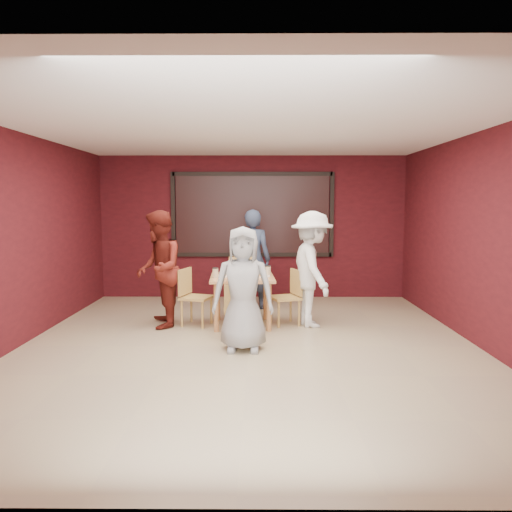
{
  "coord_description": "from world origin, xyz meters",
  "views": [
    {
      "loc": [
        0.15,
        -6.37,
        1.86
      ],
      "look_at": [
        0.09,
        1.14,
        1.07
      ],
      "focal_mm": 35.0,
      "sensor_mm": 36.0,
      "label": 1
    }
  ],
  "objects_px": {
    "diner_front": "(243,289)",
    "chair_left": "(192,293)",
    "chair_right": "(289,294)",
    "dining_table": "(242,282)",
    "diner_back": "(253,259)",
    "chair_front": "(238,308)",
    "diner_right": "(312,269)",
    "chair_back": "(242,282)",
    "diner_left": "(159,269)"
  },
  "relations": [
    {
      "from": "diner_back",
      "to": "diner_right",
      "type": "bearing_deg",
      "value": 137.48
    },
    {
      "from": "dining_table",
      "to": "diner_back",
      "type": "relative_size",
      "value": 0.57
    },
    {
      "from": "chair_front",
      "to": "diner_back",
      "type": "bearing_deg",
      "value": 85.14
    },
    {
      "from": "diner_left",
      "to": "diner_right",
      "type": "distance_m",
      "value": 2.31
    },
    {
      "from": "dining_table",
      "to": "chair_left",
      "type": "bearing_deg",
      "value": 178.55
    },
    {
      "from": "dining_table",
      "to": "chair_right",
      "type": "relative_size",
      "value": 1.19
    },
    {
      "from": "diner_back",
      "to": "diner_right",
      "type": "height_order",
      "value": "diner_back"
    },
    {
      "from": "dining_table",
      "to": "chair_front",
      "type": "bearing_deg",
      "value": -92.62
    },
    {
      "from": "diner_left",
      "to": "diner_right",
      "type": "xyz_separation_m",
      "value": [
        2.31,
        0.08,
        -0.01
      ]
    },
    {
      "from": "chair_front",
      "to": "chair_back",
      "type": "height_order",
      "value": "chair_back"
    },
    {
      "from": "chair_right",
      "to": "diner_front",
      "type": "distance_m",
      "value": 1.57
    },
    {
      "from": "chair_back",
      "to": "chair_right",
      "type": "relative_size",
      "value": 1.13
    },
    {
      "from": "chair_front",
      "to": "chair_back",
      "type": "distance_m",
      "value": 1.63
    },
    {
      "from": "chair_front",
      "to": "diner_left",
      "type": "xyz_separation_m",
      "value": [
        -1.22,
        0.68,
        0.44
      ]
    },
    {
      "from": "diner_back",
      "to": "diner_left",
      "type": "height_order",
      "value": "diner_back"
    },
    {
      "from": "diner_back",
      "to": "chair_right",
      "type": "bearing_deg",
      "value": 128.09
    },
    {
      "from": "dining_table",
      "to": "diner_left",
      "type": "relative_size",
      "value": 0.57
    },
    {
      "from": "diner_left",
      "to": "chair_front",
      "type": "bearing_deg",
      "value": 49.72
    },
    {
      "from": "dining_table",
      "to": "diner_left",
      "type": "distance_m",
      "value": 1.27
    },
    {
      "from": "chair_front",
      "to": "diner_front",
      "type": "xyz_separation_m",
      "value": [
        0.09,
        -0.52,
        0.35
      ]
    },
    {
      "from": "diner_front",
      "to": "chair_back",
      "type": "bearing_deg",
      "value": 93.12
    },
    {
      "from": "diner_front",
      "to": "chair_right",
      "type": "bearing_deg",
      "value": 65.09
    },
    {
      "from": "diner_front",
      "to": "diner_left",
      "type": "bearing_deg",
      "value": 138.27
    },
    {
      "from": "chair_front",
      "to": "diner_front",
      "type": "distance_m",
      "value": 0.64
    },
    {
      "from": "chair_right",
      "to": "diner_front",
      "type": "height_order",
      "value": "diner_front"
    },
    {
      "from": "chair_left",
      "to": "diner_right",
      "type": "distance_m",
      "value": 1.87
    },
    {
      "from": "chair_right",
      "to": "diner_front",
      "type": "bearing_deg",
      "value": -115.85
    },
    {
      "from": "chair_left",
      "to": "diner_front",
      "type": "height_order",
      "value": "diner_front"
    },
    {
      "from": "dining_table",
      "to": "diner_right",
      "type": "distance_m",
      "value": 1.08
    },
    {
      "from": "chair_left",
      "to": "diner_back",
      "type": "bearing_deg",
      "value": 54.4
    },
    {
      "from": "chair_front",
      "to": "chair_back",
      "type": "relative_size",
      "value": 0.81
    },
    {
      "from": "diner_back",
      "to": "diner_front",
      "type": "bearing_deg",
      "value": 100.55
    },
    {
      "from": "diner_back",
      "to": "chair_front",
      "type": "bearing_deg",
      "value": 97.54
    },
    {
      "from": "diner_back",
      "to": "diner_right",
      "type": "distance_m",
      "value": 1.6
    },
    {
      "from": "chair_left",
      "to": "chair_right",
      "type": "xyz_separation_m",
      "value": [
        1.5,
        0.06,
        -0.01
      ]
    },
    {
      "from": "chair_left",
      "to": "diner_front",
      "type": "relative_size",
      "value": 0.55
    },
    {
      "from": "dining_table",
      "to": "chair_left",
      "type": "relative_size",
      "value": 1.16
    },
    {
      "from": "diner_left",
      "to": "chair_right",
      "type": "bearing_deg",
      "value": 84.07
    },
    {
      "from": "dining_table",
      "to": "chair_right",
      "type": "height_order",
      "value": "dining_table"
    },
    {
      "from": "chair_left",
      "to": "diner_back",
      "type": "distance_m",
      "value": 1.61
    },
    {
      "from": "diner_front",
      "to": "diner_back",
      "type": "height_order",
      "value": "diner_back"
    },
    {
      "from": "chair_right",
      "to": "diner_back",
      "type": "bearing_deg",
      "value": 115.69
    },
    {
      "from": "dining_table",
      "to": "chair_front",
      "type": "relative_size",
      "value": 1.3
    },
    {
      "from": "chair_back",
      "to": "chair_left",
      "type": "height_order",
      "value": "chair_back"
    },
    {
      "from": "chair_front",
      "to": "diner_left",
      "type": "distance_m",
      "value": 1.46
    },
    {
      "from": "diner_front",
      "to": "chair_left",
      "type": "bearing_deg",
      "value": 122.95
    },
    {
      "from": "chair_back",
      "to": "chair_right",
      "type": "bearing_deg",
      "value": -45.66
    },
    {
      "from": "chair_right",
      "to": "diner_left",
      "type": "height_order",
      "value": "diner_left"
    },
    {
      "from": "chair_front",
      "to": "diner_front",
      "type": "height_order",
      "value": "diner_front"
    },
    {
      "from": "chair_right",
      "to": "diner_right",
      "type": "distance_m",
      "value": 0.53
    }
  ]
}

